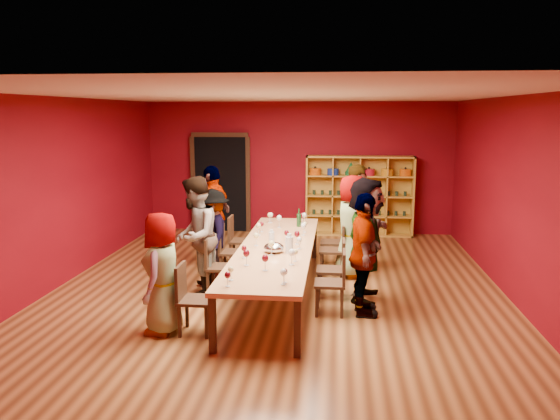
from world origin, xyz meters
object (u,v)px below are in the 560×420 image
Objects in this scene: chair_person_right_1 at (336,279)px; chair_person_left_3 at (228,248)px; tasting_table at (276,250)px; shelving_unit at (359,192)px; person_right_1 at (364,255)px; spittoon_bowl at (274,248)px; chair_person_right_3 at (336,247)px; person_left_3 at (213,233)px; chair_person_right_2 at (336,266)px; person_right_4 at (360,216)px; person_left_0 at (162,273)px; person_right_2 at (366,239)px; wine_bottle at (299,220)px; person_left_2 at (195,236)px; chair_person_left_0 at (190,295)px; chair_person_left_2 at (216,263)px; person_right_3 at (351,226)px; chair_person_left_4 at (237,237)px; chair_person_right_4 at (337,239)px; person_left_4 at (213,215)px.

chair_person_left_3 is at bearing 139.93° from chair_person_right_1.
shelving_unit is (1.40, 4.32, 0.28)m from tasting_table.
spittoon_bowl is (-1.27, 0.38, -0.03)m from person_right_1.
chair_person_right_1 is 1.00× the size of chair_person_right_3.
person_left_3 reaches higher than spittoon_bowl.
spittoon_bowl is at bearing -162.90° from chair_person_right_2.
chair_person_left_3 is at bearing 124.42° from person_right_4.
person_left_0 is 3.01m from person_right_2.
wine_bottle is at bearing 112.20° from person_right_4.
person_left_2 is 0.92m from person_left_3.
chair_person_left_0 is at bearing 91.88° from person_left_0.
chair_person_left_2 and chair_person_right_3 have the same top height.
person_left_2 is at bearing -150.49° from chair_person_right_3.
shelving_unit reaches higher than person_right_3.
person_right_3 is (0.25, 1.83, 0.37)m from chair_person_right_1.
tasting_table is 1.22m from chair_person_left_3.
chair_person_left_4 is (0.34, 3.21, -0.27)m from person_left_0.
wine_bottle is (-0.67, -0.18, 0.38)m from chair_person_right_4.
person_left_0 is at bearing -158.33° from chair_person_right_1.
person_right_2 reaches higher than chair_person_right_2.
person_left_3 is at bearing 55.79° from person_right_1.
person_left_3 is (0.07, 0.91, -0.16)m from person_left_2.
spittoon_bowl is at bearing -88.60° from tasting_table.
tasting_table is 5.06× the size of chair_person_right_2.
tasting_table is at bearing 57.73° from person_right_1.
chair_person_left_2 is 1.00× the size of chair_person_left_3.
spittoon_bowl is 1.88m from wine_bottle.
chair_person_right_1 is at bearing -39.38° from tasting_table.
chair_person_right_4 is (0.91, 1.68, -0.20)m from tasting_table.
person_left_0 reaches higher than chair_person_right_1.
person_right_2 is at bearing -6.87° from person_right_1.
person_left_0 is 0.89× the size of person_right_3.
person_left_0 is at bearing -115.65° from wine_bottle.
chair_person_left_4 is 2.76× the size of wine_bottle.
chair_person_right_4 is at bearing 2.64° from person_right_3.
chair_person_left_3 and chair_person_right_4 have the same top height.
person_left_2 is 2.04× the size of chair_person_right_4.
chair_person_left_0 is 1.00× the size of chair_person_left_3.
person_right_4 reaches higher than person_left_3.
person_left_3 is (0.10, 2.39, -0.02)m from person_left_0.
person_left_2 reaches higher than shelving_unit.
tasting_table is 1.24m from person_left_2.
spittoon_bowl is at bearing -113.76° from chair_person_right_4.
person_left_3 reaches higher than chair_person_right_2.
chair_person_right_3 is 0.60m from chair_person_right_4.
person_right_1 is 1.91× the size of chair_person_right_3.
wine_bottle reaches higher than chair_person_right_3.
chair_person_right_4 is (2.25, 0.07, -0.41)m from person_left_4.
wine_bottle is (-0.67, 0.41, 0.38)m from chair_person_right_3.
person_right_4 is at bearing -91.83° from shelving_unit.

